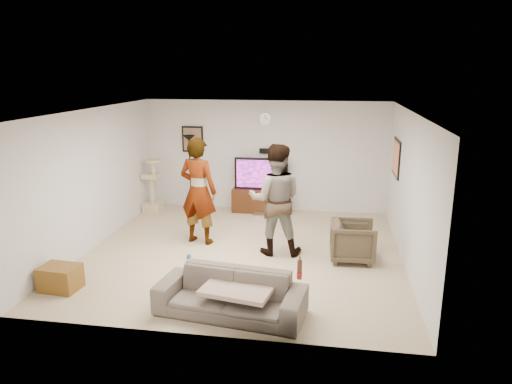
# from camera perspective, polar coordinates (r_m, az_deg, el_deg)

# --- Properties ---
(floor) EXTENTS (5.50, 5.50, 0.02)m
(floor) POSITION_cam_1_polar(r_m,az_deg,el_deg) (8.49, -1.53, -7.33)
(floor) COLOR #C9AF86
(floor) RESTS_ON ground
(ceiling) EXTENTS (5.50, 5.50, 0.02)m
(ceiling) POSITION_cam_1_polar(r_m,az_deg,el_deg) (7.90, -1.65, 9.87)
(ceiling) COLOR silver
(ceiling) RESTS_ON wall_back
(wall_back) EXTENTS (5.50, 0.04, 2.50)m
(wall_back) POSITION_cam_1_polar(r_m,az_deg,el_deg) (10.76, 1.14, 4.37)
(wall_back) COLOR silver
(wall_back) RESTS_ON floor
(wall_front) EXTENTS (5.50, 0.04, 2.50)m
(wall_front) POSITION_cam_1_polar(r_m,az_deg,el_deg) (5.54, -6.91, -5.69)
(wall_front) COLOR silver
(wall_front) RESTS_ON floor
(wall_left) EXTENTS (0.04, 5.50, 2.50)m
(wall_left) POSITION_cam_1_polar(r_m,az_deg,el_deg) (9.02, -19.02, 1.56)
(wall_left) COLOR silver
(wall_left) RESTS_ON floor
(wall_right) EXTENTS (0.04, 5.50, 2.50)m
(wall_right) POSITION_cam_1_polar(r_m,az_deg,el_deg) (8.07, 17.97, 0.18)
(wall_right) COLOR silver
(wall_right) RESTS_ON floor
(wall_clock) EXTENTS (0.26, 0.04, 0.26)m
(wall_clock) POSITION_cam_1_polar(r_m,az_deg,el_deg) (10.61, 1.14, 8.86)
(wall_clock) COLOR white
(wall_clock) RESTS_ON wall_back
(wall_speaker) EXTENTS (0.25, 0.10, 0.10)m
(wall_speaker) POSITION_cam_1_polar(r_m,az_deg,el_deg) (10.68, 1.10, 5.00)
(wall_speaker) COLOR black
(wall_speaker) RESTS_ON wall_back
(picture_back) EXTENTS (0.42, 0.03, 0.52)m
(picture_back) POSITION_cam_1_polar(r_m,az_deg,el_deg) (11.05, -7.68, 6.35)
(picture_back) COLOR #7B6046
(picture_back) RESTS_ON wall_back
(picture_right) EXTENTS (0.03, 0.78, 0.62)m
(picture_right) POSITION_cam_1_polar(r_m,az_deg,el_deg) (9.57, 16.60, 3.99)
(picture_right) COLOR #F7855D
(picture_right) RESTS_ON wall_right
(tv_stand) EXTENTS (1.29, 0.45, 0.54)m
(tv_stand) POSITION_cam_1_polar(r_m,az_deg,el_deg) (10.75, 0.60, -1.01)
(tv_stand) COLOR #361B0C
(tv_stand) RESTS_ON floor
(console_box) EXTENTS (0.40, 0.30, 0.07)m
(console_box) POSITION_cam_1_polar(r_m,az_deg,el_deg) (10.43, 0.79, -2.84)
(console_box) COLOR silver
(console_box) RESTS_ON floor
(tv) EXTENTS (1.20, 0.08, 0.71)m
(tv) POSITION_cam_1_polar(r_m,az_deg,el_deg) (10.60, 0.61, 2.24)
(tv) COLOR black
(tv) RESTS_ON tv_stand
(tv_screen) EXTENTS (1.10, 0.01, 0.63)m
(tv_screen) POSITION_cam_1_polar(r_m,az_deg,el_deg) (10.56, 0.58, 2.19)
(tv_screen) COLOR #E823BD
(tv_screen) RESTS_ON tv
(floor_lamp) EXTENTS (0.32, 0.32, 1.70)m
(floor_lamp) POSITION_cam_1_polar(r_m,az_deg,el_deg) (11.02, -7.96, 2.36)
(floor_lamp) COLOR black
(floor_lamp) RESTS_ON floor
(cat_tree) EXTENTS (0.39, 0.39, 1.22)m
(cat_tree) POSITION_cam_1_polar(r_m,az_deg,el_deg) (10.98, -12.50, 0.82)
(cat_tree) COLOR #C4B98D
(cat_tree) RESTS_ON floor
(person_left) EXTENTS (0.82, 0.64, 1.99)m
(person_left) POSITION_cam_1_polar(r_m,az_deg,el_deg) (8.73, -6.99, 0.12)
(person_left) COLOR #AAAAB8
(person_left) RESTS_ON floor
(person_right) EXTENTS (1.00, 0.81, 1.95)m
(person_right) POSITION_cam_1_polar(r_m,az_deg,el_deg) (8.17, 2.36, -0.93)
(person_right) COLOR navy
(person_right) RESTS_ON floor
(sofa) EXTENTS (2.05, 1.02, 0.57)m
(sofa) POSITION_cam_1_polar(r_m,az_deg,el_deg) (6.38, -3.11, -12.22)
(sofa) COLOR #5E544C
(sofa) RESTS_ON floor
(throw_blanket) EXTENTS (1.01, 0.86, 0.06)m
(throw_blanket) POSITION_cam_1_polar(r_m,az_deg,el_deg) (6.31, -2.08, -11.49)
(throw_blanket) COLOR #CFA895
(throw_blanket) RESTS_ON sofa
(beer_bottle) EXTENTS (0.06, 0.06, 0.25)m
(beer_bottle) POSITION_cam_1_polar(r_m,az_deg,el_deg) (6.09, 5.29, -9.33)
(beer_bottle) COLOR #502815
(beer_bottle) RESTS_ON sofa
(armchair) EXTENTS (0.77, 0.75, 0.68)m
(armchair) POSITION_cam_1_polar(r_m,az_deg,el_deg) (8.20, 11.63, -5.84)
(armchair) COLOR #423829
(armchair) RESTS_ON floor
(side_table) EXTENTS (0.58, 0.45, 0.37)m
(side_table) POSITION_cam_1_polar(r_m,az_deg,el_deg) (7.63, -22.60, -9.55)
(side_table) COLOR brown
(side_table) RESTS_ON floor
(toy_ball) EXTENTS (0.08, 0.08, 0.08)m
(toy_ball) POSITION_cam_1_polar(r_m,az_deg,el_deg) (8.28, -8.12, -7.70)
(toy_ball) COLOR #105C91
(toy_ball) RESTS_ON floor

